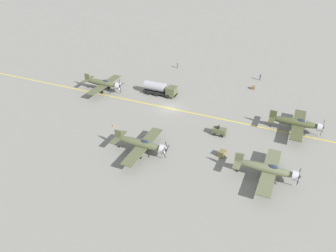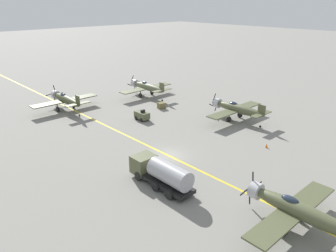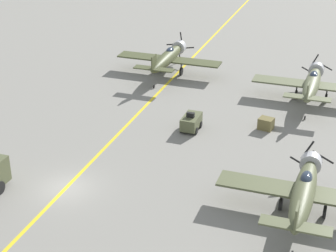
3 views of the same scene
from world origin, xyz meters
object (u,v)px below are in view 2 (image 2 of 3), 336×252
fuel_tanker (161,173)px  airplane_mid_right (237,109)px  airplane_far_right (147,87)px  supply_crate_by_tanker (161,106)px  airplane_far_center (66,99)px  traffic_cone (267,146)px  airplane_near_center (297,210)px  tow_tractor (142,115)px

fuel_tanker → airplane_mid_right: bearing=16.8°
airplane_far_right → supply_crate_by_tanker: bearing=-95.6°
airplane_far_center → airplane_far_right: (16.34, -2.86, 0.00)m
airplane_mid_right → traffic_cone: size_ratio=21.82×
airplane_mid_right → supply_crate_by_tanker: airplane_mid_right is taller
airplane_far_center → airplane_near_center: (-0.90, -43.80, 0.00)m
traffic_cone → airplane_far_right: bearing=82.2°
fuel_tanker → supply_crate_by_tanker: size_ratio=6.23×
airplane_near_center → airplane_far_center: bearing=99.1°
supply_crate_by_tanker → traffic_cone: (-0.99, -22.28, -0.26)m
airplane_far_right → supply_crate_by_tanker: (-3.13, -7.89, -1.48)m
airplane_far_center → airplane_near_center: bearing=-81.8°
traffic_cone → airplane_mid_right: bearing=57.8°
airplane_far_right → fuel_tanker: 34.68m
fuel_tanker → traffic_cone: fuel_tanker is taller
airplane_mid_right → supply_crate_by_tanker: size_ratio=9.35×
airplane_mid_right → traffic_cone: airplane_mid_right is taller
fuel_tanker → supply_crate_by_tanker: fuel_tanker is taller
airplane_mid_right → tow_tractor: (-11.23, 10.69, -1.22)m
airplane_far_center → airplane_mid_right: 29.86m
fuel_tanker → traffic_cone: bearing=-8.3°
airplane_mid_right → airplane_near_center: bearing=-129.1°
airplane_far_center → traffic_cone: 35.26m
airplane_mid_right → fuel_tanker: bearing=-158.9°
airplane_far_center → airplane_near_center: same height
airplane_far_center → tow_tractor: bearing=-53.2°
airplane_mid_right → traffic_cone: bearing=-117.9°
supply_crate_by_tanker → tow_tractor: bearing=-159.7°
airplane_far_right → airplane_near_center: bearing=-96.8°
airplane_far_right → supply_crate_by_tanker: airplane_far_right is taller
tow_tractor → traffic_cone: 20.65m
airplane_far_right → supply_crate_by_tanker: 8.61m
airplane_far_center → supply_crate_by_tanker: (13.21, -10.75, -1.48)m
fuel_tanker → supply_crate_by_tanker: (17.69, 19.84, -0.98)m
airplane_far_center → airplane_mid_right: bearing=-43.5°
airplane_near_center → tow_tractor: (7.71, 30.69, -1.22)m
tow_tractor → traffic_cone: bearing=-74.8°
tow_tractor → airplane_near_center: bearing=-104.1°
fuel_tanker → tow_tractor: size_ratio=3.08×
airplane_near_center → fuel_tanker: 13.70m
traffic_cone → airplane_near_center: bearing=-140.6°
supply_crate_by_tanker → airplane_near_center: bearing=-113.1°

